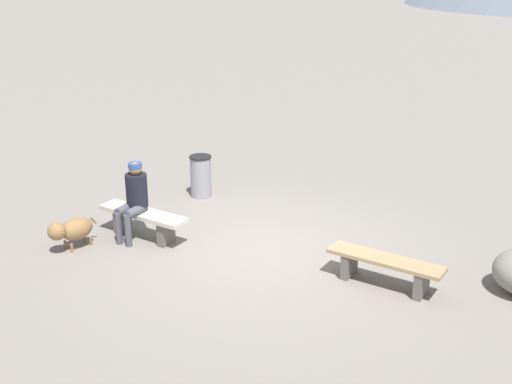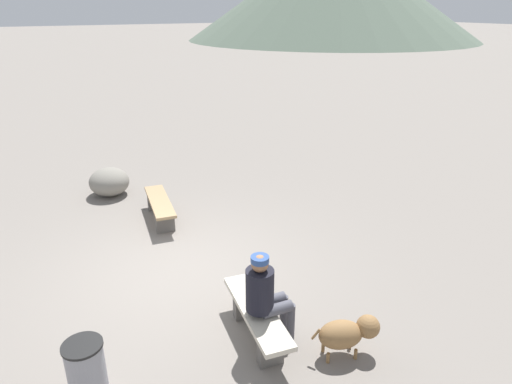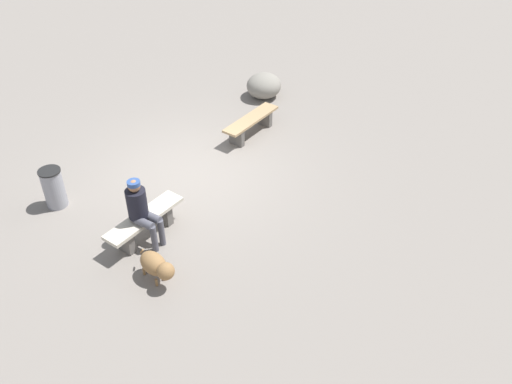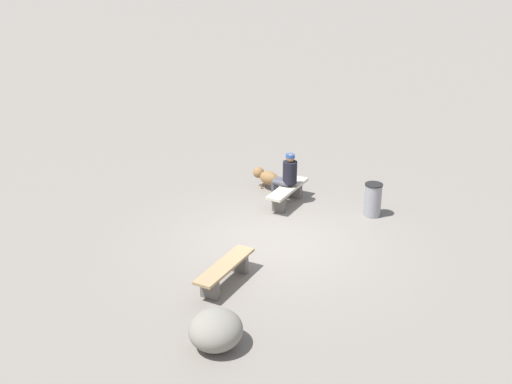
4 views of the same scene
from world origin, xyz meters
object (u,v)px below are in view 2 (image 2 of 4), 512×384
(bench_left, at_px, (160,206))
(dog, at_px, (348,333))
(boulder, at_px, (109,182))
(seated_person, at_px, (265,292))
(bench_right, at_px, (257,317))
(trash_bin, at_px, (87,375))

(bench_left, relative_size, dog, 2.04)
(boulder, bearing_deg, bench_left, 17.90)
(bench_left, xyz_separation_m, seated_person, (4.19, 0.04, 0.46))
(bench_left, relative_size, boulder, 1.84)
(seated_person, bearing_deg, bench_right, -147.12)
(seated_person, distance_m, boulder, 6.10)
(bench_right, xyz_separation_m, boulder, (-5.94, -0.58, -0.01))
(bench_left, bearing_deg, bench_right, 8.53)
(dog, height_order, trash_bin, trash_bin)
(trash_bin, bearing_deg, bench_right, 91.46)
(seated_person, bearing_deg, boulder, -168.71)
(bench_left, relative_size, trash_bin, 2.10)
(trash_bin, height_order, boulder, trash_bin)
(bench_left, distance_m, seated_person, 4.21)
(bench_left, xyz_separation_m, bench_right, (4.07, -0.02, 0.02))
(bench_right, bearing_deg, trash_bin, -79.74)
(dog, bearing_deg, bench_left, 118.38)
(dog, distance_m, trash_bin, 3.04)
(bench_right, relative_size, seated_person, 1.29)
(boulder, bearing_deg, bench_right, 5.62)
(trash_bin, distance_m, boulder, 6.19)
(bench_right, xyz_separation_m, seated_person, (0.11, 0.06, 0.43))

